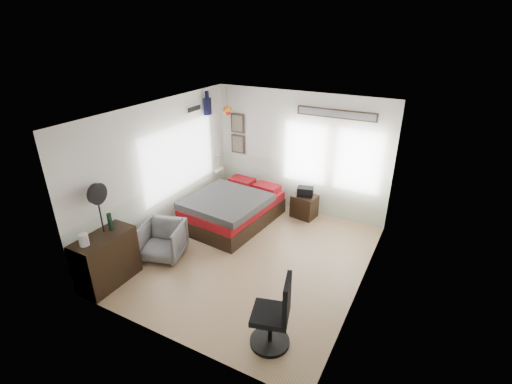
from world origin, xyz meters
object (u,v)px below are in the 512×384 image
bed (233,209)px  armchair (163,240)px  task_chair (275,319)px  dresser (107,259)px  nightstand (304,206)px

bed → armchair: armchair is taller
armchair → bed: bearing=57.3°
bed → task_chair: 3.45m
bed → armchair: size_ratio=2.95×
dresser → armchair: (0.29, 1.02, -0.11)m
task_chair → nightstand: bearing=89.0°
bed → nightstand: bed is taller
bed → nightstand: 1.60m
bed → armchair: bearing=-100.1°
armchair → nightstand: armchair is taller
armchair → task_chair: bearing=-35.9°
armchair → task_chair: 2.87m
dresser → task_chair: bearing=1.9°
dresser → task_chair: size_ratio=0.92×
bed → dresser: size_ratio=2.19×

